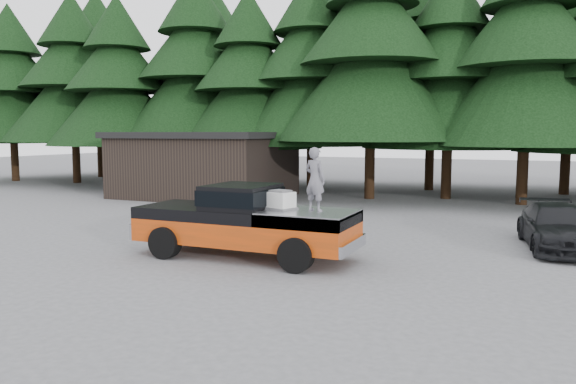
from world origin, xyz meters
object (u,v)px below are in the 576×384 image
at_px(pickup_truck, 245,232).
at_px(man_on_bed, 315,179).
at_px(parked_car, 558,227).
at_px(air_compressor, 280,201).
at_px(utility_building, 205,164).

xyz_separation_m(pickup_truck, man_on_bed, (1.92, 0.07, 1.46)).
distance_m(pickup_truck, parked_car, 8.78).
bearing_deg(parked_car, man_on_bed, -151.16).
distance_m(pickup_truck, man_on_bed, 2.41).
xyz_separation_m(man_on_bed, parked_car, (5.64, 4.38, -1.49)).
relative_size(air_compressor, utility_building, 0.07).
bearing_deg(man_on_bed, air_compressor, 24.74).
bearing_deg(air_compressor, man_on_bed, 24.94).
distance_m(air_compressor, parked_car, 7.98).
height_order(man_on_bed, parked_car, man_on_bed).
xyz_separation_m(pickup_truck, parked_car, (7.57, 4.46, -0.04)).
distance_m(man_on_bed, utility_building, 15.71).
relative_size(pickup_truck, utility_building, 0.71).
bearing_deg(pickup_truck, air_compressor, -1.89).
height_order(man_on_bed, utility_building, utility_building).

